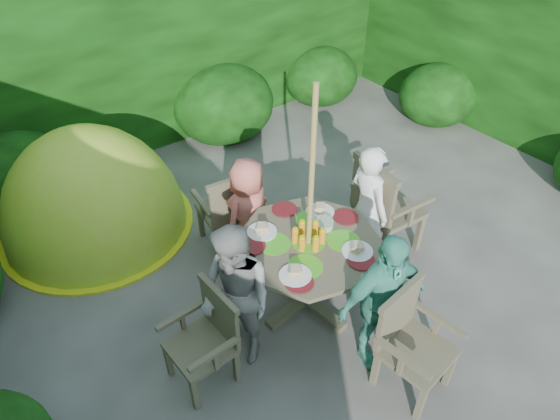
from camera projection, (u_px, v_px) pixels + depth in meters
ground at (359, 286)px, 4.87m from camera, size 60.00×60.00×0.00m
hedge_enclosure at (276, 119)px, 4.92m from camera, size 9.00×9.00×2.50m
patio_table at (308, 252)px, 4.32m from camera, size 1.42×1.42×0.90m
parasol_pole at (310, 210)px, 4.03m from camera, size 0.05×0.05×2.20m
garden_chair_right at (383, 206)px, 4.96m from camera, size 0.61×0.67×1.04m
garden_chair_left at (207, 337)px, 3.85m from camera, size 0.47×0.52×0.84m
garden_chair_back at (229, 209)px, 5.04m from camera, size 0.60×0.55×0.91m
garden_chair_front at (410, 341)px, 3.79m from camera, size 0.59×0.54×0.89m
child_right at (367, 209)px, 4.72m from camera, size 0.39×0.53×1.36m
child_left at (236, 298)px, 3.88m from camera, size 0.59×0.71×1.33m
child_back at (249, 213)px, 4.81m from camera, size 0.66×0.51×1.18m
child_front at (382, 302)px, 3.85m from camera, size 0.82×0.47×1.32m
dome_tent at (100, 227)px, 5.56m from camera, size 2.48×2.48×2.37m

